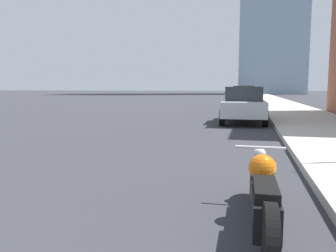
{
  "coord_description": "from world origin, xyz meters",
  "views": [
    {
      "loc": [
        2.66,
        1.47,
        1.48
      ],
      "look_at": [
        1.42,
        6.51,
        0.88
      ],
      "focal_mm": 35.0,
      "sensor_mm": 36.0,
      "label": 1
    }
  ],
  "objects": [
    {
      "name": "parked_car_yellow",
      "position": [
        2.28,
        28.9,
        0.85
      ],
      "size": [
        2.07,
        4.37,
        1.66
      ],
      "rotation": [
        0.0,
        0.0,
        -0.03
      ],
      "color": "gold",
      "rests_on": "ground_plane"
    },
    {
      "name": "sidewalk",
      "position": [
        5.33,
        40.0,
        0.07
      ],
      "size": [
        3.46,
        240.0,
        0.15
      ],
      "color": "#B2ADA3",
      "rests_on": "ground_plane"
    },
    {
      "name": "parked_car_silver",
      "position": [
        2.45,
        15.84,
        0.78
      ],
      "size": [
        1.91,
        4.23,
        1.54
      ],
      "rotation": [
        0.0,
        0.0,
        0.02
      ],
      "color": "#BCBCC1",
      "rests_on": "ground_plane"
    },
    {
      "name": "motorcycle",
      "position": [
        2.83,
        4.91,
        0.37
      ],
      "size": [
        0.62,
        2.5,
        0.75
      ],
      "rotation": [
        0.0,
        0.0,
        0.02
      ],
      "color": "black",
      "rests_on": "ground_plane"
    }
  ]
}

